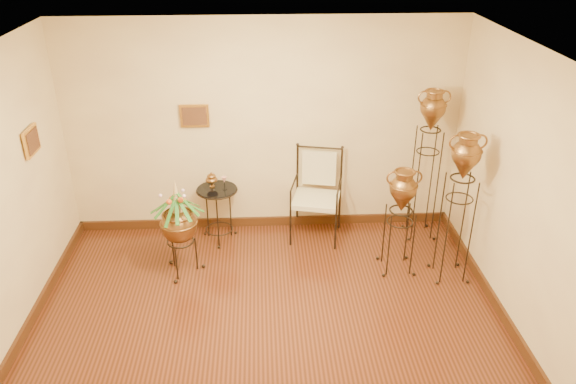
{
  "coord_description": "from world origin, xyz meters",
  "views": [
    {
      "loc": [
        -0.04,
        -4.21,
        3.9
      ],
      "look_at": [
        0.25,
        1.3,
        1.1
      ],
      "focal_mm": 35.0,
      "sensor_mm": 36.0,
      "label": 1
    }
  ],
  "objects_px": {
    "side_table": "(218,213)",
    "amphora_mid": "(458,207)",
    "planter_urn": "(179,222)",
    "armchair": "(316,196)",
    "amphora_tall": "(426,164)"
  },
  "relations": [
    {
      "from": "side_table",
      "to": "amphora_mid",
      "type": "bearing_deg",
      "value": -19.16
    },
    {
      "from": "planter_urn",
      "to": "armchair",
      "type": "xyz_separation_m",
      "value": [
        1.66,
        0.72,
        -0.09
      ]
    },
    {
      "from": "amphora_tall",
      "to": "planter_urn",
      "type": "bearing_deg",
      "value": -166.67
    },
    {
      "from": "planter_urn",
      "to": "armchair",
      "type": "height_order",
      "value": "planter_urn"
    },
    {
      "from": "planter_urn",
      "to": "side_table",
      "type": "bearing_deg",
      "value": 61.28
    },
    {
      "from": "amphora_mid",
      "to": "armchair",
      "type": "bearing_deg",
      "value": 147.36
    },
    {
      "from": "amphora_tall",
      "to": "planter_urn",
      "type": "xyz_separation_m",
      "value": [
        -3.04,
        -0.72,
        -0.33
      ]
    },
    {
      "from": "side_table",
      "to": "armchair",
      "type": "bearing_deg",
      "value": -0.04
    },
    {
      "from": "planter_urn",
      "to": "armchair",
      "type": "relative_size",
      "value": 1.04
    },
    {
      "from": "amphora_tall",
      "to": "armchair",
      "type": "xyz_separation_m",
      "value": [
        -1.39,
        0.0,
        -0.43
      ]
    },
    {
      "from": "amphora_mid",
      "to": "planter_urn",
      "type": "relative_size",
      "value": 1.47
    },
    {
      "from": "amphora_mid",
      "to": "planter_urn",
      "type": "distance_m",
      "value": 3.17
    },
    {
      "from": "planter_urn",
      "to": "side_table",
      "type": "distance_m",
      "value": 0.88
    },
    {
      "from": "amphora_tall",
      "to": "planter_urn",
      "type": "height_order",
      "value": "amphora_tall"
    },
    {
      "from": "amphora_mid",
      "to": "armchair",
      "type": "xyz_separation_m",
      "value": [
        -1.49,
        0.96,
        -0.32
      ]
    }
  ]
}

